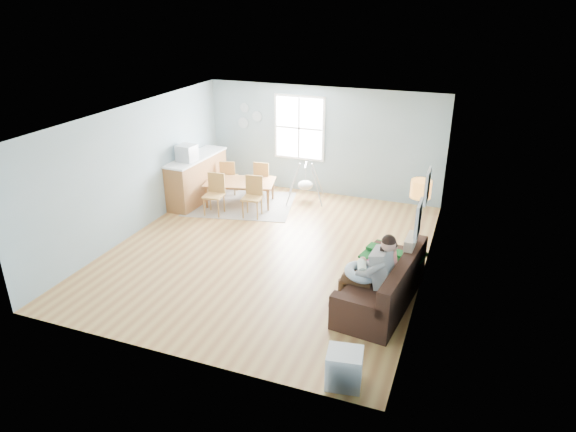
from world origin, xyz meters
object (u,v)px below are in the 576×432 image
at_px(chair_nw, 228,175).
at_px(counter, 197,178).
at_px(baby_swing, 305,185).
at_px(floor_lamp, 420,197).
at_px(sofa, 384,288).
at_px(storage_cube, 344,368).
at_px(chair_sw, 215,191).
at_px(chair_ne, 263,177).
at_px(monitor, 187,153).
at_px(dining_table, 240,193).
at_px(father, 372,270).
at_px(chair_se, 253,194).
at_px(toddler, 385,258).

bearing_deg(chair_nw, counter, -130.51).
bearing_deg(baby_swing, floor_lamp, -41.19).
xyz_separation_m(floor_lamp, baby_swing, (-3.01, 2.63, -1.05)).
bearing_deg(sofa, counter, 149.82).
xyz_separation_m(storage_cube, chair_nw, (-4.55, 5.73, 0.26)).
bearing_deg(chair_sw, counter, 144.27).
relative_size(counter, baby_swing, 1.82).
bearing_deg(chair_sw, chair_ne, 66.86).
height_order(storage_cube, monitor, monitor).
height_order(dining_table, monitor, monitor).
xyz_separation_m(floor_lamp, chair_ne, (-4.10, 2.52, -0.94)).
xyz_separation_m(father, dining_table, (-3.94, 3.44, -0.46)).
bearing_deg(monitor, chair_ne, 40.62).
bearing_deg(chair_sw, storage_cube, -46.58).
bearing_deg(chair_se, chair_sw, -167.80).
relative_size(storage_cube, baby_swing, 0.46).
bearing_deg(father, chair_ne, 131.40).
height_order(chair_nw, baby_swing, baby_swing).
height_order(chair_sw, chair_nw, chair_sw).
bearing_deg(monitor, counter, 90.28).
height_order(father, chair_sw, father).
distance_m(sofa, chair_nw, 5.94).
bearing_deg(chair_se, chair_nw, 138.39).
bearing_deg(sofa, father, -120.72).
xyz_separation_m(father, chair_nw, (-4.51, 3.95, -0.24)).
xyz_separation_m(chair_se, baby_swing, (0.81, 1.32, -0.12)).
relative_size(counter, monitor, 4.69).
xyz_separation_m(storage_cube, baby_swing, (-2.60, 6.04, 0.16)).
distance_m(storage_cube, baby_swing, 6.57).
bearing_deg(chair_ne, counter, -149.80).
relative_size(floor_lamp, chair_nw, 1.95).
xyz_separation_m(floor_lamp, monitor, (-5.50, 1.32, -0.14)).
relative_size(floor_lamp, dining_table, 1.07).
height_order(sofa, monitor, monitor).
relative_size(sofa, chair_nw, 2.49).
relative_size(chair_ne, baby_swing, 0.82).
relative_size(sofa, baby_swing, 2.01).
height_order(toddler, dining_table, toddler).
bearing_deg(chair_se, monitor, 179.84).
height_order(sofa, chair_se, chair_se).
bearing_deg(counter, sofa, -30.18).
xyz_separation_m(sofa, chair_sw, (-4.41, 2.45, 0.24)).
distance_m(counter, monitor, 0.84).
distance_m(sofa, toddler, 0.48).
bearing_deg(counter, baby_swing, 20.48).
bearing_deg(monitor, dining_table, 24.46).
xyz_separation_m(dining_table, monitor, (-1.10, -0.50, 1.03)).
height_order(father, counter, father).
relative_size(dining_table, chair_sw, 1.72).
bearing_deg(baby_swing, monitor, -152.17).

